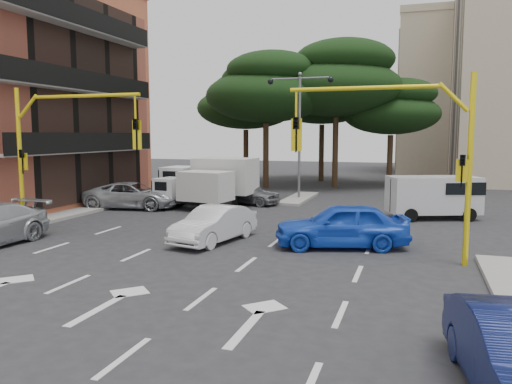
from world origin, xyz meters
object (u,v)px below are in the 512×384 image
signal_mast_right (410,142)px  van_white (433,197)px  car_silver_cross_b (247,193)px  street_lamp_center (300,113)px  car_white_hatch (214,224)px  box_truck_b (210,181)px  signal_mast_left (55,140)px  car_silver_cross_a (132,195)px  car_blue_compact (341,225)px  box_truck_a (193,190)px

signal_mast_right → van_white: 9.50m
car_silver_cross_b → van_white: (10.29, -2.00, 0.38)m
street_lamp_center → car_white_hatch: bearing=-91.1°
car_white_hatch → box_truck_b: size_ratio=0.75×
signal_mast_left → street_lamp_center: 15.65m
signal_mast_right → car_silver_cross_a: bearing=153.1°
car_blue_compact → box_truck_b: bearing=-150.9°
van_white → box_truck_b: bearing=-116.8°
car_silver_cross_b → box_truck_a: size_ratio=0.91×
box_truck_b → signal_mast_right: bearing=-131.0°
car_white_hatch → car_blue_compact: car_blue_compact is taller
street_lamp_center → car_blue_compact: (4.51, -12.64, -4.61)m
car_silver_cross_a → box_truck_a: (3.50, 0.51, 0.34)m
car_blue_compact → car_silver_cross_a: (-12.51, 6.13, -0.09)m
street_lamp_center → box_truck_b: (-4.50, -3.73, -4.05)m
signal_mast_right → van_white: signal_mast_right is taller
signal_mast_right → street_lamp_center: street_lamp_center is taller
signal_mast_right → van_white: (1.05, 9.01, -2.83)m
van_white → box_truck_a: box_truck_a is taller
box_truck_a → box_truck_b: bearing=8.0°
car_silver_cross_a → car_white_hatch: bearing=-140.1°
signal_mast_right → box_truck_a: 14.14m
van_white → car_silver_cross_b: bearing=-121.9°
street_lamp_center → car_silver_cross_b: size_ratio=1.95×
signal_mast_right → car_silver_cross_b: signal_mast_right is taller
car_white_hatch → van_white: (8.12, 8.23, 0.37)m
box_truck_b → street_lamp_center: bearing=-49.0°
car_silver_cross_b → box_truck_b: (-2.06, -0.73, 0.70)m
signal_mast_right → box_truck_b: bearing=137.7°
signal_mast_left → box_truck_a: size_ratio=1.38×
car_blue_compact → car_silver_cross_b: (-6.94, 9.64, -0.14)m
car_white_hatch → car_blue_compact: size_ratio=0.87×
signal_mast_left → street_lamp_center: bearing=64.1°
signal_mast_left → car_white_hatch: size_ratio=1.44×
car_silver_cross_a → car_silver_cross_b: bearing=-66.9°
signal_mast_left → box_truck_a: (2.30, 8.01, -2.81)m
van_white → box_truck_b: 12.43m
signal_mast_right → box_truck_b: size_ratio=1.07×
car_silver_cross_b → box_truck_b: 2.30m
car_blue_compact → car_silver_cross_b: car_blue_compact is taller
car_white_hatch → car_silver_cross_b: size_ratio=1.05×
box_truck_a → car_blue_compact: bearing=-118.4°
street_lamp_center → van_white: street_lamp_center is taller
car_silver_cross_b → signal_mast_left: bearing=170.8°
street_lamp_center → box_truck_a: (-4.50, -6.00, -4.36)m
signal_mast_right → car_blue_compact: signal_mast_right is taller
signal_mast_left → car_silver_cross_a: bearing=99.1°
van_white → box_truck_b: (-12.36, 1.27, 0.32)m
street_lamp_center → box_truck_b: bearing=-140.3°
car_blue_compact → signal_mast_right: bearing=43.0°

